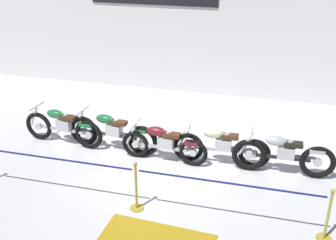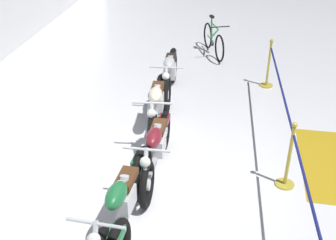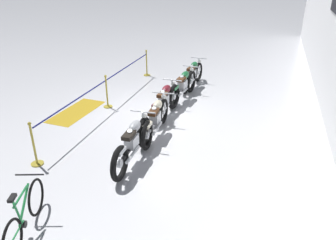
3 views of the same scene
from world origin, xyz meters
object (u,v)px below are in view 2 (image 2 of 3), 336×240
motorcycle_green_1 (122,208)px  motorcycle_maroon_2 (156,149)px  bicycle (213,40)px  stanchion_mid_right (268,71)px  motorcycle_silver_4 (170,75)px  floor_banner (329,163)px  stanchion_mid_left (288,165)px  motorcycle_cream_3 (157,107)px  stanchion_far_left (306,205)px

motorcycle_green_1 → motorcycle_maroon_2: motorcycle_green_1 is taller
bicycle → stanchion_mid_right: bearing=-146.2°
motorcycle_maroon_2 → motorcycle_silver_4: motorcycle_silver_4 is taller
motorcycle_maroon_2 → motorcycle_green_1: bearing=171.4°
floor_banner → bicycle: bearing=26.2°
motorcycle_green_1 → floor_banner: size_ratio=1.17×
motorcycle_silver_4 → motorcycle_maroon_2: bearing=-177.3°
motorcycle_green_1 → bicycle: motorcycle_green_1 is taller
motorcycle_silver_4 → stanchion_mid_left: bearing=-143.1°
stanchion_mid_left → stanchion_mid_right: same height
motorcycle_cream_3 → motorcycle_silver_4: 1.38m
bicycle → motorcycle_green_1: bearing=172.4°
stanchion_far_left → stanchion_mid_right: size_ratio=6.67×
motorcycle_silver_4 → bicycle: bearing=-17.2°
motorcycle_maroon_2 → stanchion_mid_right: (3.46, -1.90, -0.10)m
motorcycle_maroon_2 → floor_banner: size_ratio=1.02×
bicycle → stanchion_mid_left: bearing=-167.0°
motorcycle_green_1 → motorcycle_maroon_2: (1.35, -0.20, -0.02)m
stanchion_far_left → stanchion_mid_right: 4.74m
motorcycle_silver_4 → motorcycle_green_1: bearing=178.9°
stanchion_mid_left → stanchion_mid_right: 3.48m
motorcycle_maroon_2 → floor_banner: motorcycle_maroon_2 is taller
stanchion_far_left → stanchion_mid_right: same height
stanchion_far_left → floor_banner: 2.14m
stanchion_mid_left → motorcycle_cream_3: bearing=57.6°
motorcycle_green_1 → stanchion_mid_right: size_ratio=2.26×
stanchion_far_left → motorcycle_silver_4: bearing=27.2°
motorcycle_cream_3 → stanchion_far_left: (-2.58, -2.09, 0.22)m
stanchion_far_left → stanchion_mid_left: (1.25, 0.00, -0.34)m
motorcycle_cream_3 → floor_banner: bearing=-103.8°
bicycle → floor_banner: bearing=-157.1°
motorcycle_maroon_2 → floor_banner: bearing=-77.2°
bicycle → motorcycle_cream_3: bearing=167.7°
motorcycle_green_1 → motorcycle_silver_4: (4.03, -0.08, -0.00)m
floor_banner → stanchion_mid_left: bearing=133.2°
motorcycle_silver_4 → bicycle: size_ratio=1.38×
stanchion_far_left → motorcycle_green_1: bearing=92.0°
motorcycle_cream_3 → stanchion_mid_right: stanchion_mid_right is taller
motorcycle_maroon_2 → motorcycle_silver_4: bearing=2.7°
motorcycle_green_1 → floor_banner: (1.95, -2.86, -0.47)m
motorcycle_cream_3 → stanchion_mid_right: (2.16, -2.09, -0.11)m
motorcycle_maroon_2 → stanchion_far_left: bearing=-123.8°
motorcycle_cream_3 → bicycle: same height
motorcycle_green_1 → motorcycle_cream_3: size_ratio=1.07×
bicycle → stanchion_mid_right: 2.20m
stanchion_mid_left → motorcycle_green_1: bearing=122.1°
floor_banner → motorcycle_cream_3: bearing=79.5°
motorcycle_cream_3 → floor_banner: 2.96m
motorcycle_maroon_2 → bicycle: size_ratio=1.28×
stanchion_far_left → stanchion_mid_right: bearing=0.0°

